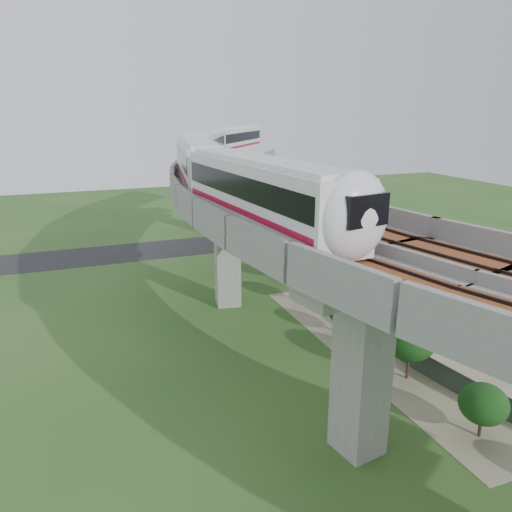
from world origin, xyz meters
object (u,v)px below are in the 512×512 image
Objects in this scene: metro_train at (224,154)px; car_red at (430,313)px; car_dark at (396,285)px; car_white at (496,358)px.

metro_train reaches higher than car_red.
car_dark is (13.82, -9.01, -11.72)m from metro_train.
car_red is (1.11, 7.88, -0.12)m from car_white.
car_dark is at bearing -33.11° from metro_train.
car_dark reaches higher than car_red.
metro_train is 20.23m from car_dark.
car_white reaches higher than car_red.
car_red is 6.75m from car_dark.
metro_train is 15.52× the size of car_dark.
metro_train reaches higher than car_dark.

